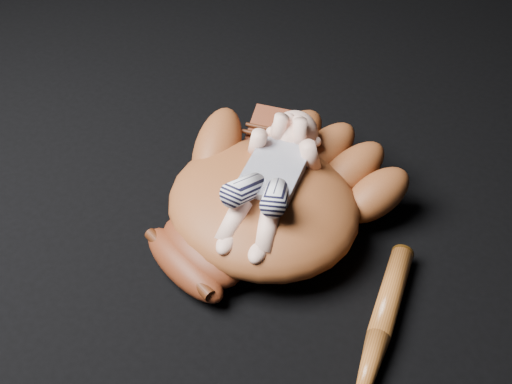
# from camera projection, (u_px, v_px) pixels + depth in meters

# --- Properties ---
(baseball_glove) EXTENTS (0.60, 0.64, 0.16)m
(baseball_glove) POSITION_uv_depth(u_px,v_px,m) (263.00, 198.00, 1.16)
(baseball_glove) COLOR brown
(baseball_glove) RESTS_ON ground
(newborn_baby) EXTENTS (0.23, 0.38, 0.14)m
(newborn_baby) POSITION_uv_depth(u_px,v_px,m) (269.00, 179.00, 1.13)
(newborn_baby) COLOR #F1B49B
(newborn_baby) RESTS_ON baseball_glove
(baseball_bat) EXTENTS (0.12, 0.42, 0.04)m
(baseball_bat) POSITION_uv_depth(u_px,v_px,m) (375.00, 348.00, 1.00)
(baseball_bat) COLOR brown
(baseball_bat) RESTS_ON ground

